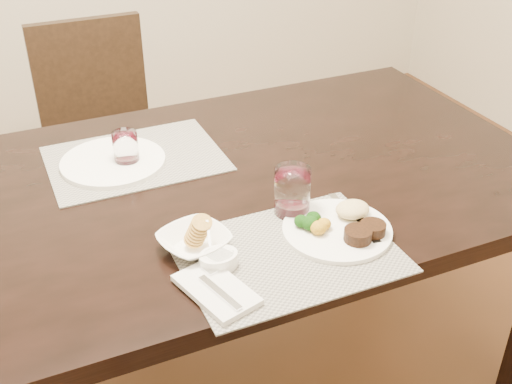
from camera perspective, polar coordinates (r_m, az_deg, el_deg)
name	(u,v)px	position (r m, az deg, el deg)	size (l,w,h in m)	color
dining_table	(173,217)	(1.67, -7.36, -2.21)	(2.00, 1.00, 0.75)	black
chair_far	(102,129)	(2.54, -13.54, 5.49)	(0.42, 0.42, 0.90)	black
placemat_near	(288,253)	(1.39, 2.82, -5.48)	(0.46, 0.34, 0.00)	gray
placemat_far	(135,159)	(1.78, -10.69, 2.93)	(0.46, 0.34, 0.00)	gray
dinner_plate	(342,226)	(1.46, 7.68, -3.04)	(0.25, 0.25, 0.04)	white
napkin_fork	(216,289)	(1.28, -3.56, -8.63)	(0.14, 0.20, 0.02)	silver
steak_knife	(362,226)	(1.48, 9.37, -3.01)	(0.04, 0.23, 0.01)	white
cracker_bowl	(194,241)	(1.39, -5.53, -4.33)	(0.18, 0.18, 0.07)	white
sauce_ramekin	(218,259)	(1.34, -3.36, -5.99)	(0.08, 0.12, 0.07)	white
wine_glass_near	(292,193)	(1.49, 3.24, -0.11)	(0.08, 0.08, 0.12)	white
far_plate	(113,162)	(1.76, -12.59, 2.66)	(0.28, 0.28, 0.01)	white
wine_glass_far	(126,150)	(1.73, -11.48, 3.67)	(0.07, 0.07, 0.09)	white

